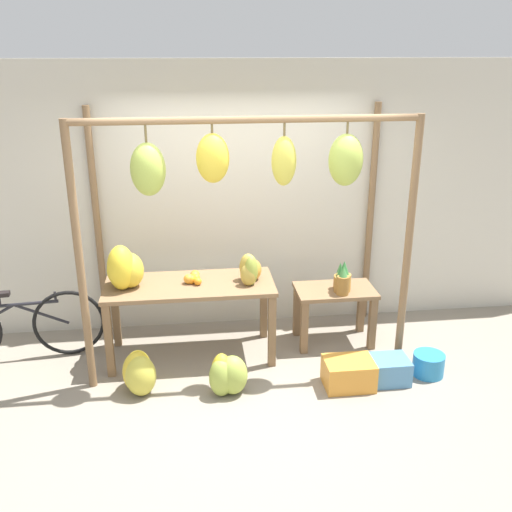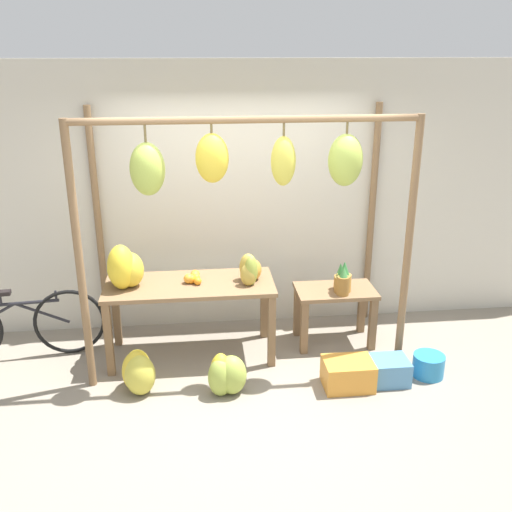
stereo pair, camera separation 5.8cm
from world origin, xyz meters
name	(u,v)px [view 1 (the left image)]	position (x,y,z in m)	size (l,w,h in m)	color
ground_plane	(254,395)	(0.00, 0.00, 0.00)	(20.00, 20.00, 0.00)	gray
shop_wall_back	(237,199)	(0.00, 1.51, 1.40)	(8.00, 0.08, 2.80)	beige
stall_awning	(246,183)	(-0.01, 0.48, 1.80)	(2.94, 1.25, 2.38)	brown
display_table_main	(190,294)	(-0.53, 0.77, 0.66)	(1.61, 0.69, 0.77)	brown
display_table_side	(335,301)	(0.94, 0.88, 0.45)	(0.80, 0.49, 0.60)	brown
banana_pile_on_table	(124,269)	(-1.13, 0.75, 0.96)	(0.42, 0.40, 0.43)	gold
orange_pile	(193,278)	(-0.50, 0.80, 0.82)	(0.17, 0.24, 0.10)	orange
pineapple_cluster	(342,280)	(0.98, 0.80, 0.72)	(0.18, 0.27, 0.32)	olive
banana_pile_ground_left	(139,373)	(-1.00, 0.18, 0.18)	(0.35, 0.43, 0.39)	#9EB247
banana_pile_ground_right	(226,375)	(-0.24, 0.05, 0.19)	(0.38, 0.29, 0.39)	#9EB247
fruit_crate_white	(349,373)	(0.87, 0.04, 0.13)	(0.44, 0.33, 0.26)	orange
blue_bucket	(428,364)	(1.66, 0.13, 0.11)	(0.29, 0.29, 0.21)	teal
parked_bicycle	(17,326)	(-2.20, 0.89, 0.36)	(1.64, 0.19, 0.73)	black
papaya_pile	(250,270)	(0.05, 0.74, 0.90)	(0.25, 0.33, 0.29)	#B2993D
fruit_crate_purple	(386,370)	(1.23, 0.07, 0.12)	(0.40, 0.30, 0.23)	#4C84B2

